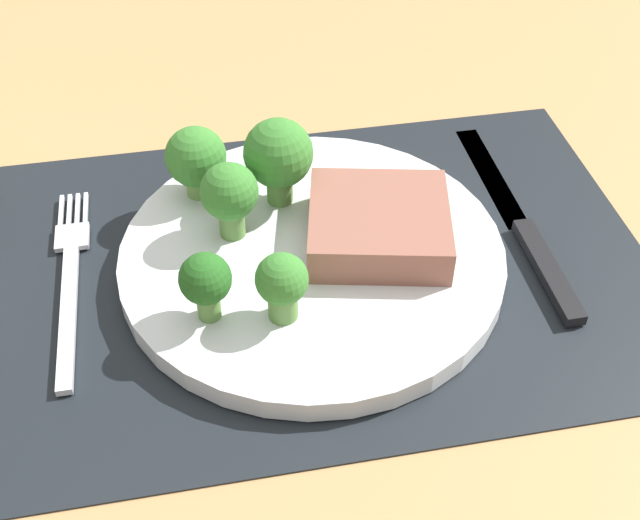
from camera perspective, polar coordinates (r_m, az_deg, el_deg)
ground_plane at (r=58.54cm, az=-0.54°, el=-1.60°), size 140.00×110.00×3.00cm
placemat at (r=57.38cm, az=-0.55°, el=-0.44°), size 47.62×32.22×0.30cm
plate at (r=56.73cm, az=-0.56°, el=0.25°), size 26.68×26.68×1.60cm
steak at (r=55.92cm, az=4.18°, el=2.36°), size 11.23×10.87×2.76cm
broccoli_near_steak at (r=55.41cm, az=-6.36°, el=4.59°), size 4.01×4.01×5.76cm
broccoli_near_fork at (r=50.03cm, az=-8.02°, el=-1.50°), size 3.30×3.30×4.91cm
broccoli_front_edge at (r=49.70cm, az=-2.68°, el=-1.63°), size 3.32×3.32×4.89cm
broccoli_back_left at (r=59.56cm, az=-8.68°, el=7.05°), size 4.45×4.45×5.53cm
broccoli_center at (r=57.78cm, az=-2.94°, el=7.35°), size 4.99×4.99×6.72cm
fork at (r=58.50cm, az=-17.11°, el=-1.27°), size 2.40×19.20×0.50cm
knife at (r=61.46cm, az=14.10°, el=2.10°), size 1.80×23.00×0.80cm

